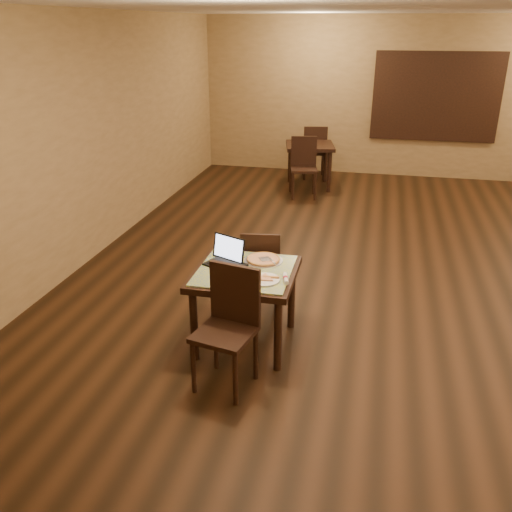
% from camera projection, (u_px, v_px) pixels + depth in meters
% --- Properties ---
extents(ground, '(10.00, 10.00, 0.00)m').
position_uv_depth(ground, '(406.00, 279.00, 6.50)').
color(ground, black).
rests_on(ground, ground).
extents(wall_back, '(8.00, 0.02, 3.00)m').
position_uv_depth(wall_back, '(408.00, 99.00, 10.39)').
color(wall_back, '#97784C').
rests_on(wall_back, ground).
extents(wall_left, '(0.02, 10.00, 3.00)m').
position_uv_depth(wall_left, '(88.00, 139.00, 6.73)').
color(wall_left, '#97784C').
rests_on(wall_left, ground).
extents(ceiling, '(8.00, 10.00, 0.02)m').
position_uv_depth(ceiling, '(440.00, 4.00, 5.32)').
color(ceiling, silver).
rests_on(ceiling, wall_back).
extents(mural, '(2.34, 0.05, 1.64)m').
position_uv_depth(mural, '(436.00, 97.00, 10.23)').
color(mural, '#22557E').
rests_on(mural, wall_back).
extents(tiled_table, '(0.93, 0.93, 0.76)m').
position_uv_depth(tiled_table, '(245.00, 280.00, 4.97)').
color(tiled_table, black).
rests_on(tiled_table, ground).
extents(chair_main_near, '(0.53, 0.53, 1.03)m').
position_uv_depth(chair_main_near, '(229.00, 320.00, 4.44)').
color(chair_main_near, black).
rests_on(chair_main_near, ground).
extents(chair_main_far, '(0.45, 0.45, 0.92)m').
position_uv_depth(chair_main_far, '(261.00, 267.00, 5.57)').
color(chair_main_far, black).
rests_on(chair_main_far, ground).
extents(laptop, '(0.43, 0.40, 0.24)m').
position_uv_depth(laptop, '(227.00, 257.00, 5.04)').
color(laptop, black).
rests_on(laptop, tiled_table).
extents(plate, '(0.27, 0.27, 0.01)m').
position_uv_depth(plate, '(264.00, 280.00, 4.72)').
color(plate, white).
rests_on(plate, tiled_table).
extents(pizza_slice, '(0.21, 0.21, 0.02)m').
position_uv_depth(pizza_slice, '(264.00, 278.00, 4.71)').
color(pizza_slice, beige).
rests_on(pizza_slice, plate).
extents(pizza_pan, '(0.37, 0.37, 0.01)m').
position_uv_depth(pizza_pan, '(263.00, 260.00, 5.11)').
color(pizza_pan, silver).
rests_on(pizza_pan, tiled_table).
extents(pizza_whole, '(0.32, 0.32, 0.02)m').
position_uv_depth(pizza_whole, '(263.00, 259.00, 5.11)').
color(pizza_whole, beige).
rests_on(pizza_whole, pizza_pan).
extents(spatula, '(0.21, 0.25, 0.01)m').
position_uv_depth(spatula, '(265.00, 259.00, 5.08)').
color(spatula, silver).
rests_on(spatula, pizza_whole).
extents(napkin_roll, '(0.09, 0.19, 0.04)m').
position_uv_depth(napkin_roll, '(286.00, 278.00, 4.71)').
color(napkin_roll, white).
rests_on(napkin_roll, tiled_table).
extents(other_table_b, '(1.01, 1.01, 0.80)m').
position_uv_depth(other_table_b, '(310.00, 152.00, 9.95)').
color(other_table_b, black).
rests_on(other_table_b, ground).
extents(other_table_b_chair_near, '(0.53, 0.53, 1.03)m').
position_uv_depth(other_table_b_chair_near, '(304.00, 163.00, 9.45)').
color(other_table_b_chair_near, black).
rests_on(other_table_b_chair_near, ground).
extents(other_table_b_chair_far, '(0.53, 0.53, 1.03)m').
position_uv_depth(other_table_b_chair_far, '(315.00, 149.00, 10.52)').
color(other_table_b_chair_far, black).
rests_on(other_table_b_chair_far, ground).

